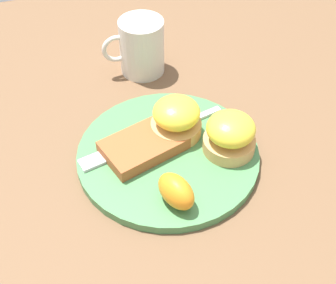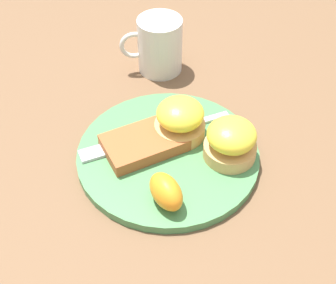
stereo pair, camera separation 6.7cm
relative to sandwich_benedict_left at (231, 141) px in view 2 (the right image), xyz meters
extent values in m
plane|color=brown|center=(0.09, -0.02, -0.04)|extent=(1.10, 1.10, 0.00)
cylinder|color=#47844C|center=(0.09, -0.02, -0.04)|extent=(0.27, 0.27, 0.01)
cylinder|color=tan|center=(0.00, 0.00, -0.02)|extent=(0.08, 0.08, 0.02)
ellipsoid|color=yellow|center=(0.00, 0.00, 0.01)|extent=(0.07, 0.07, 0.04)
cylinder|color=tan|center=(0.06, -0.06, -0.02)|extent=(0.08, 0.08, 0.02)
ellipsoid|color=yellow|center=(0.06, -0.06, 0.01)|extent=(0.07, 0.07, 0.04)
cube|color=#A6542C|center=(0.12, -0.04, -0.02)|extent=(0.13, 0.10, 0.02)
ellipsoid|color=orange|center=(0.10, 0.07, -0.01)|extent=(0.06, 0.07, 0.04)
cube|color=silver|center=(0.04, -0.07, -0.03)|extent=(0.13, 0.04, 0.00)
cube|color=silver|center=(0.19, -0.03, -0.03)|extent=(0.05, 0.03, 0.00)
cylinder|color=silver|center=(0.06, -0.24, 0.01)|extent=(0.08, 0.08, 0.10)
torus|color=silver|center=(0.11, -0.24, 0.01)|extent=(0.05, 0.01, 0.05)
camera|label=1|loc=(0.23, 0.43, 0.47)|focal=50.00mm
camera|label=2|loc=(0.16, 0.44, 0.47)|focal=50.00mm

